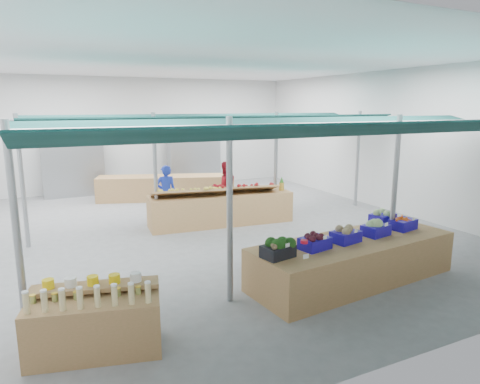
{
  "coord_description": "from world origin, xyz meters",
  "views": [
    {
      "loc": [
        -3.72,
        -9.98,
        3.16
      ],
      "look_at": [
        0.34,
        -1.6,
        1.27
      ],
      "focal_mm": 32.0,
      "sensor_mm": 36.0,
      "label": 1
    }
  ],
  "objects": [
    {
      "name": "crate_extra",
      "position": [
        2.64,
        -3.6,
        0.92
      ],
      "size": [
        0.56,
        0.45,
        0.32
      ],
      "rotation": [
        0.0,
        0.0,
        0.21
      ],
      "color": "#180E98",
      "rests_on": "veg_counter"
    },
    {
      "name": "crate_cabbage",
      "position": [
        1.92,
        -4.17,
        0.93
      ],
      "size": [
        0.56,
        0.45,
        0.35
      ],
      "rotation": [
        0.0,
        0.0,
        0.2
      ],
      "color": "#180E98",
      "rests_on": "veg_counter"
    },
    {
      "name": "pineapple",
      "position": [
        2.46,
        0.09,
        1.01
      ],
      "size": [
        0.14,
        0.14,
        0.39
      ],
      "rotation": [
        0.0,
        0.0,
        -0.2
      ],
      "color": "#8C6019",
      "rests_on": "fruit_counter"
    },
    {
      "name": "crate_beets",
      "position": [
        0.44,
        -4.32,
        0.91
      ],
      "size": [
        0.56,
        0.45,
        0.29
      ],
      "rotation": [
        0.0,
        0.0,
        0.2
      ],
      "color": "#180E98",
      "rests_on": "veg_counter"
    },
    {
      "name": "vendor_left",
      "position": [
        -0.48,
        1.45,
        0.77
      ],
      "size": [
        0.6,
        0.42,
        1.55
      ],
      "primitive_type": "imported",
      "rotation": [
        0.0,
        0.0,
        3.04
      ],
      "color": "#1C32B7",
      "rests_on": "floor"
    },
    {
      "name": "vendor_right",
      "position": [
        1.32,
        1.45,
        0.77
      ],
      "size": [
        0.81,
        0.66,
        1.55
      ],
      "primitive_type": "imported",
      "rotation": [
        0.0,
        0.0,
        3.04
      ],
      "color": "maroon",
      "rests_on": "floor"
    },
    {
      "name": "fruit_counter",
      "position": [
        0.72,
        0.35,
        0.41
      ],
      "size": [
        3.94,
        1.3,
        0.83
      ],
      "primitive_type": "cube",
      "rotation": [
        0.0,
        0.0,
        -0.1
      ],
      "color": "olive",
      "rests_on": "floor"
    },
    {
      "name": "crate_carrots",
      "position": [
        2.69,
        -4.09,
        0.89
      ],
      "size": [
        0.56,
        0.45,
        0.29
      ],
      "rotation": [
        0.0,
        0.0,
        0.2
      ],
      "color": "#180E98",
      "rests_on": "veg_counter"
    },
    {
      "name": "veg_counter",
      "position": [
        1.37,
        -4.22,
        0.39
      ],
      "size": [
        4.09,
        1.71,
        0.77
      ],
      "primitive_type": "cube",
      "rotation": [
        0.0,
        0.0,
        0.1
      ],
      "color": "olive",
      "rests_on": "floor"
    },
    {
      "name": "sparrow",
      "position": [
        -0.5,
        -4.54,
        1.02
      ],
      "size": [
        0.12,
        0.09,
        0.11
      ],
      "rotation": [
        0.0,
        0.0,
        0.2
      ],
      "color": "brown",
      "rests_on": "crate_broccoli"
    },
    {
      "name": "crate_celeriac",
      "position": [
        1.15,
        -4.25,
        0.92
      ],
      "size": [
        0.56,
        0.45,
        0.31
      ],
      "rotation": [
        0.0,
        0.0,
        0.2
      ],
      "color": "#180E98",
      "rests_on": "veg_counter"
    },
    {
      "name": "pole_grid",
      "position": [
        0.75,
        -1.75,
        1.81
      ],
      "size": [
        10.0,
        4.6,
        3.0
      ],
      "color": "gray",
      "rests_on": "floor"
    },
    {
      "name": "pole_ribbon",
      "position": [
        -0.07,
        -4.74,
        1.08
      ],
      "size": [
        0.12,
        0.12,
        0.28
      ],
      "color": "red",
      "rests_on": "pole_grid"
    },
    {
      "name": "far_counter",
      "position": [
        0.26,
        3.99,
        0.41
      ],
      "size": [
        4.6,
        2.37,
        0.82
      ],
      "primitive_type": "cube",
      "rotation": [
        0.0,
        0.0,
        -0.34
      ],
      "color": "olive",
      "rests_on": "floor"
    },
    {
      "name": "back_shelving_left",
      "position": [
        -2.5,
        6.0,
        1.0
      ],
      "size": [
        2.0,
        0.5,
        2.0
      ],
      "primitive_type": "cube",
      "color": "#B23F33",
      "rests_on": "floor"
    },
    {
      "name": "hall",
      "position": [
        0.0,
        1.44,
        2.65
      ],
      "size": [
        13.0,
        13.0,
        13.0
      ],
      "color": "silver",
      "rests_on": "ground"
    },
    {
      "name": "awnings",
      "position": [
        0.75,
        -1.75,
        2.78
      ],
      "size": [
        9.5,
        7.08,
        0.3
      ],
      "color": "#0A2C2B",
      "rests_on": "pole_grid"
    },
    {
      "name": "apple_heap_yellow",
      "position": [
        -0.2,
        0.35,
        0.99
      ],
      "size": [
        2.0,
        1.06,
        0.27
      ],
      "rotation": [
        0.0,
        0.0,
        -0.2
      ],
      "color": "#997247",
      "rests_on": "fruit_counter"
    },
    {
      "name": "bottle_shelf",
      "position": [
        -3.18,
        -4.57,
        0.41
      ],
      "size": [
        1.79,
        1.36,
        1.01
      ],
      "rotation": [
        0.0,
        0.0,
        -0.25
      ],
      "color": "olive",
      "rests_on": "floor"
    },
    {
      "name": "crate_stack",
      "position": [
        2.56,
        -3.8,
        0.31
      ],
      "size": [
        0.55,
        0.43,
        0.61
      ],
      "primitive_type": "cube",
      "rotation": [
        0.0,
        0.0,
        -0.15
      ],
      "color": "#180E98",
      "rests_on": "floor"
    },
    {
      "name": "apple_heap_red",
      "position": [
        1.49,
        0.18,
        0.99
      ],
      "size": [
        1.61,
        0.98,
        0.27
      ],
      "rotation": [
        0.0,
        0.0,
        -0.2
      ],
      "color": "#997247",
      "rests_on": "fruit_counter"
    },
    {
      "name": "floor",
      "position": [
        0.0,
        0.0,
        0.0
      ],
      "size": [
        13.0,
        13.0,
        0.0
      ],
      "primitive_type": "plane",
      "color": "slate",
      "rests_on": "ground"
    },
    {
      "name": "back_shelving_right",
      "position": [
        2.0,
        6.0,
        1.0
      ],
      "size": [
        2.0,
        0.5,
        2.0
      ],
      "primitive_type": "cube",
      "color": "#B23F33",
      "rests_on": "floor"
    },
    {
      "name": "crate_broccoli",
      "position": [
        -0.34,
        -4.39,
        0.93
      ],
      "size": [
        0.56,
        0.45,
        0.35
      ],
      "rotation": [
        0.0,
        0.0,
        0.2
      ],
      "color": "black",
      "rests_on": "veg_counter"
    }
  ]
}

